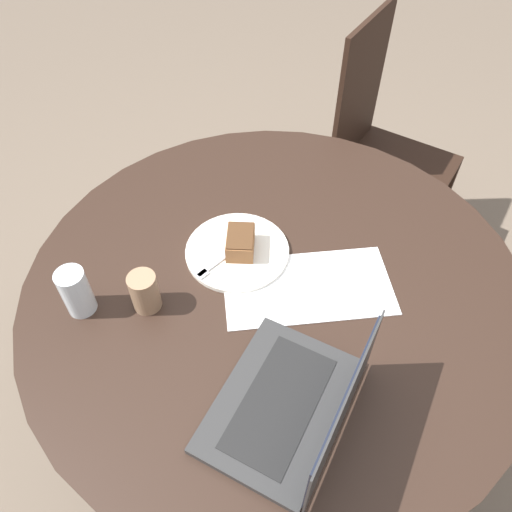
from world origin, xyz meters
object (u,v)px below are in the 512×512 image
object	(u,v)px
chair	(379,150)
laptop	(294,405)
plate	(237,251)
coffee_glass	(145,292)

from	to	relation	value
chair	laptop	size ratio (longest dim) A/B	2.73
chair	plate	distance (m)	0.96
laptop	chair	bearing A→B (deg)	8.38
chair	coffee_glass	distance (m)	1.22
chair	coffee_glass	size ratio (longest dim) A/B	9.77
plate	chair	bearing A→B (deg)	-104.70
chair	laptop	xyz separation A→B (m)	(-0.03, 1.25, 0.28)
chair	plate	bearing A→B (deg)	-3.11
plate	coffee_glass	distance (m)	0.27
coffee_glass	chair	bearing A→B (deg)	-108.33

